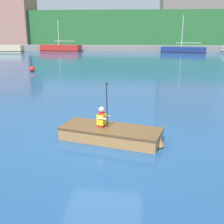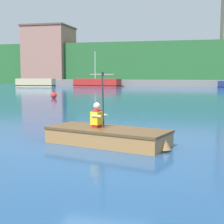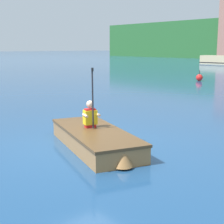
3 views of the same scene
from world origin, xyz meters
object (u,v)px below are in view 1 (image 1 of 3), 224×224
Objects in this scene: rowboat_foreground at (112,133)px; channel_buoy at (32,69)px; moored_boat_dock_west_end at (183,50)px; person_paddler at (102,117)px; moored_boat_dock_center_near at (6,49)px; moored_boat_dock_west_inner at (61,48)px.

channel_buoy reaches higher than rowboat_foreground.
moored_boat_dock_west_end is 5.08× the size of person_paddler.
moored_boat_dock_center_near is 39.73m from person_paddler.
moored_boat_dock_west_inner is 4.78× the size of person_paddler.
moored_boat_dock_center_near is 23.48m from channel_buoy.
moored_boat_dock_west_inner is 23.09m from channel_buoy.
moored_boat_dock_center_near is 7.31× the size of channel_buoy.
person_paddler is at bearing 163.50° from rowboat_foreground.
channel_buoy is at bearing 117.90° from rowboat_foreground.
moored_boat_dock_west_end reaches higher than channel_buoy.
moored_boat_dock_west_end is 27.01m from channel_buoy.
rowboat_foreground is (19.16, -35.07, -0.29)m from moored_boat_dock_center_near.
channel_buoy is (3.37, -22.84, -0.29)m from moored_boat_dock_west_inner.
moored_boat_dock_west_end is 19.31m from moored_boat_dock_west_inner.
channel_buoy is at bearing -60.82° from moored_boat_dock_center_near.
moored_boat_dock_center_near reaches higher than channel_buoy.
rowboat_foreground is at bearing -102.68° from moored_boat_dock_west_end.
moored_boat_dock_west_end is 37.31m from rowboat_foreground.
person_paddler is 16.26m from channel_buoy.
rowboat_foreground is 4.55× the size of channel_buoy.
moored_boat_dock_west_inner is (-19.28, 1.01, 0.09)m from moored_boat_dock_west_end.
person_paddler is 1.92× the size of channel_buoy.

